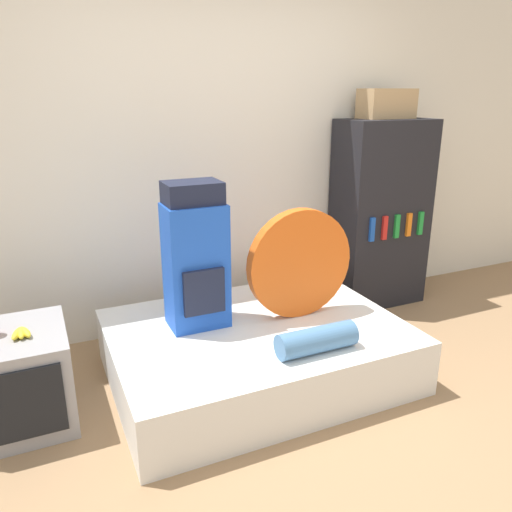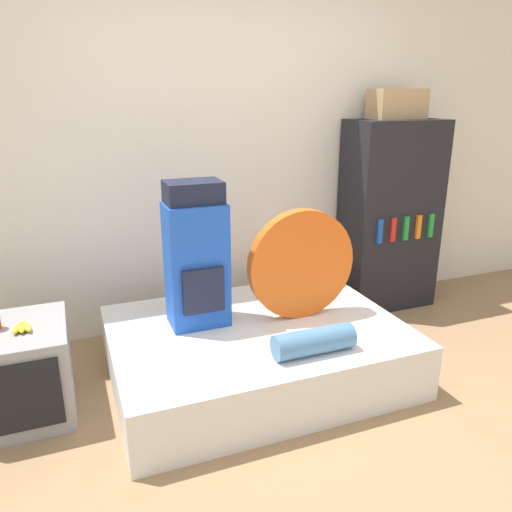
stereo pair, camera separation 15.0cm
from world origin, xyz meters
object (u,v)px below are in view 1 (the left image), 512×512
backpack (196,258)px  bookshelf (380,214)px  tent_bag (300,263)px  sleeping_roll (317,340)px  television (20,378)px  cardboard_box (387,104)px

backpack → bookshelf: (1.74, 0.51, -0.02)m
tent_bag → sleeping_roll: 0.56m
sleeping_roll → tent_bag: bearing=72.7°
tent_bag → television: bearing=177.9°
sleeping_roll → bookshelf: bookshelf is taller
backpack → television: bearing=-175.8°
television → cardboard_box: (2.77, 0.62, 1.36)m
tent_bag → cardboard_box: 1.60m
tent_bag → television: tent_bag is taller
backpack → television: size_ratio=1.48×
television → cardboard_box: size_ratio=1.43×
sleeping_roll → bookshelf: bearing=41.5°
backpack → sleeping_roll: size_ratio=1.92×
television → backpack: bearing=4.2°
backpack → sleeping_roll: 0.85m
backpack → tent_bag: backpack is taller
bookshelf → cardboard_box: bearing=79.8°
sleeping_roll → bookshelf: (1.26, 1.11, 0.34)m
bookshelf → cardboard_box: 0.87m
backpack → cardboard_box: bearing=17.3°
television → tent_bag: bearing=-2.1°
cardboard_box → backpack: bearing=-162.7°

